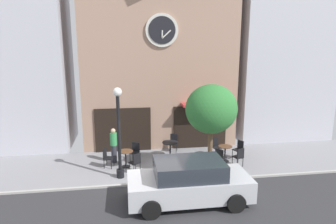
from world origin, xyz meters
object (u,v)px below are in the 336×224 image
cafe_chair_facing_wall (239,156)px  cafe_table_center_left (126,156)px  cafe_chair_left_end (239,148)px  cafe_chair_near_lamp (136,161)px  parked_car_silver (189,182)px  pedestrian_green (114,145)px  street_tree (211,109)px  cafe_table_center (170,146)px  cafe_chair_curbside (107,156)px  cafe_chair_under_awning (216,145)px  cafe_chair_by_entrance (174,141)px  cafe_chair_corner (135,150)px  street_lamp (119,133)px  cafe_chair_mid_row (220,156)px  cafe_table_near_curb (225,151)px

cafe_chair_facing_wall → cafe_table_center_left: bearing=171.8°
cafe_chair_left_end → cafe_chair_near_lamp: bearing=-169.0°
parked_car_silver → pedestrian_green: bearing=123.2°
street_tree → cafe_table_center_left: 4.46m
street_tree → cafe_chair_near_lamp: (-3.17, 0.54, -2.33)m
cafe_table_center → cafe_chair_curbside: size_ratio=0.89×
cafe_chair_under_awning → cafe_chair_by_entrance: size_ratio=1.00×
cafe_table_center_left → cafe_chair_corner: bearing=56.3°
cafe_chair_facing_wall → cafe_chair_left_end: same height
cafe_chair_under_awning → cafe_chair_corner: 4.05m
cafe_chair_under_awning → cafe_chair_left_end: (1.01, -0.54, 0.00)m
cafe_chair_near_lamp → cafe_table_center: bearing=43.8°
cafe_chair_near_lamp → cafe_table_center_left: bearing=120.7°
cafe_chair_corner → street_tree: bearing=-31.8°
cafe_chair_by_entrance → pedestrian_green: 3.29m
cafe_chair_by_entrance → street_lamp: bearing=-133.6°
cafe_chair_facing_wall → cafe_chair_mid_row: 0.87m
cafe_chair_near_lamp → cafe_chair_left_end: same height
cafe_chair_curbside → cafe_chair_corner: bearing=25.0°
cafe_chair_near_lamp → pedestrian_green: (-0.97, 1.37, 0.33)m
cafe_table_near_curb → cafe_chair_under_awning: 0.84m
cafe_table_near_curb → cafe_table_center: bearing=158.3°
cafe_chair_under_awning → cafe_chair_corner: bearing=-178.2°
cafe_table_center → cafe_chair_curbside: bearing=-163.3°
cafe_chair_left_end → cafe_table_center: bearing=167.6°
cafe_chair_mid_row → pedestrian_green: bearing=164.3°
cafe_table_center_left → cafe_chair_facing_wall: 5.18m
cafe_chair_under_awning → cafe_chair_curbside: (-5.35, -0.74, 0.00)m
cafe_chair_corner → cafe_chair_left_end: bearing=-4.7°
pedestrian_green → cafe_chair_corner: bearing=2.0°
cafe_table_near_curb → cafe_chair_curbside: (-5.56, 0.08, 0.01)m
cafe_chair_curbside → cafe_table_center: bearing=16.7°
street_lamp → cafe_chair_by_entrance: bearing=46.4°
cafe_table_center_left → cafe_chair_curbside: cafe_chair_curbside is taller
cafe_chair_mid_row → cafe_chair_under_awning: bearing=80.6°
cafe_chair_near_lamp → pedestrian_green: 1.71m
cafe_table_center → cafe_chair_under_awning: size_ratio=0.89×
cafe_chair_under_awning → cafe_chair_mid_row: same height
cafe_table_center_left → cafe_table_center: size_ratio=0.97×
cafe_chair_near_lamp → cafe_chair_under_awning: 4.36m
cafe_table_center → cafe_table_center_left: bearing=-155.7°
cafe_table_center_left → cafe_chair_curbside: (-0.85, 0.08, -0.01)m
cafe_chair_corner → parked_car_silver: parked_car_silver is taller
cafe_table_center_left → cafe_chair_near_lamp: cafe_chair_near_lamp is taller
cafe_chair_facing_wall → cafe_chair_corner: (-4.67, 1.43, 0.00)m
cafe_table_center_left → cafe_chair_by_entrance: 3.11m
cafe_table_center → cafe_chair_by_entrance: (0.31, 0.81, -0.04)m
street_tree → cafe_chair_under_awning: (0.91, 2.07, -2.33)m
street_tree → cafe_table_near_curb: street_tree is taller
cafe_chair_corner → pedestrian_green: size_ratio=0.54×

